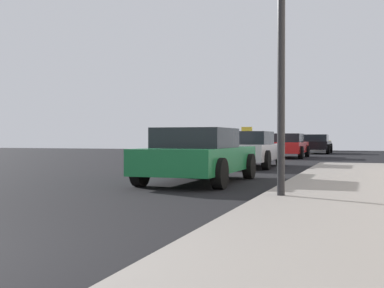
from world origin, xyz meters
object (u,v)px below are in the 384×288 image
(car_green, at_px, (199,155))
(car_yellow, at_px, (318,143))
(car_silver, at_px, (248,149))
(car_black, at_px, (316,144))
(car_red, at_px, (287,145))
(street_lamp, at_px, (281,0))

(car_green, height_order, car_yellow, same)
(car_silver, distance_m, car_black, 16.86)
(car_silver, bearing_deg, car_red, 89.68)
(car_red, xyz_separation_m, car_yellow, (0.20, 16.12, 0.00))
(car_red, relative_size, car_black, 1.08)
(street_lamp, height_order, car_black, street_lamp)
(car_black, bearing_deg, street_lamp, -85.93)
(car_silver, xyz_separation_m, car_yellow, (0.25, 25.16, -0.00))
(street_lamp, distance_m, car_green, 4.79)
(car_green, bearing_deg, car_red, 90.82)
(car_green, bearing_deg, car_yellow, 90.04)
(car_green, distance_m, car_black, 23.19)
(car_green, relative_size, car_yellow, 0.95)
(car_black, distance_m, car_yellow, 8.35)
(car_green, bearing_deg, car_silver, 92.43)
(car_red, bearing_deg, car_yellow, 89.31)
(car_green, relative_size, car_red, 0.96)
(street_lamp, relative_size, car_silver, 1.05)
(car_silver, xyz_separation_m, car_black, (0.83, 16.84, -0.00))
(car_green, xyz_separation_m, car_black, (0.56, 23.19, -0.00))
(car_silver, distance_m, car_yellow, 25.16)
(car_black, bearing_deg, car_green, -91.38)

